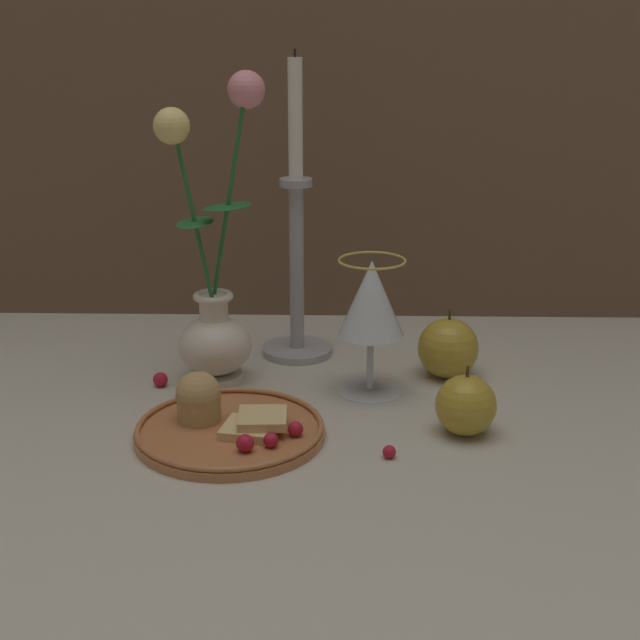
{
  "coord_description": "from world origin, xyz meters",
  "views": [
    {
      "loc": [
        0.06,
        -0.96,
        0.43
      ],
      "look_at": [
        0.03,
        0.02,
        0.1
      ],
      "focal_mm": 50.0,
      "sensor_mm": 36.0,
      "label": 1
    }
  ],
  "objects_px": {
    "vase": "(214,301)",
    "candlestick": "(300,265)",
    "wine_glass": "(371,304)",
    "apple_beside_vase": "(448,348)",
    "plate_with_pastries": "(226,423)",
    "apple_near_glass": "(466,405)"
  },
  "relations": [
    {
      "from": "vase",
      "to": "wine_glass",
      "type": "xyz_separation_m",
      "value": [
        0.19,
        -0.03,
        0.01
      ]
    },
    {
      "from": "wine_glass",
      "to": "candlestick",
      "type": "relative_size",
      "value": 0.42
    },
    {
      "from": "plate_with_pastries",
      "to": "apple_beside_vase",
      "type": "height_order",
      "value": "apple_beside_vase"
    },
    {
      "from": "apple_beside_vase",
      "to": "candlestick",
      "type": "bearing_deg",
      "value": 157.94
    },
    {
      "from": "plate_with_pastries",
      "to": "vase",
      "type": "bearing_deg",
      "value": 101.03
    },
    {
      "from": "vase",
      "to": "plate_with_pastries",
      "type": "xyz_separation_m",
      "value": [
        0.03,
        -0.16,
        -0.09
      ]
    },
    {
      "from": "apple_beside_vase",
      "to": "apple_near_glass",
      "type": "bearing_deg",
      "value": -89.65
    },
    {
      "from": "wine_glass",
      "to": "candlestick",
      "type": "height_order",
      "value": "candlestick"
    },
    {
      "from": "vase",
      "to": "apple_beside_vase",
      "type": "relative_size",
      "value": 4.25
    },
    {
      "from": "vase",
      "to": "candlestick",
      "type": "relative_size",
      "value": 0.95
    },
    {
      "from": "wine_glass",
      "to": "apple_beside_vase",
      "type": "xyz_separation_m",
      "value": [
        0.1,
        0.05,
        -0.07
      ]
    },
    {
      "from": "candlestick",
      "to": "apple_near_glass",
      "type": "relative_size",
      "value": 5.03
    },
    {
      "from": "plate_with_pastries",
      "to": "wine_glass",
      "type": "height_order",
      "value": "wine_glass"
    },
    {
      "from": "vase",
      "to": "wine_glass",
      "type": "height_order",
      "value": "vase"
    },
    {
      "from": "apple_beside_vase",
      "to": "apple_near_glass",
      "type": "xyz_separation_m",
      "value": [
        0.0,
        -0.16,
        -0.0
      ]
    },
    {
      "from": "vase",
      "to": "candlestick",
      "type": "xyz_separation_m",
      "value": [
        0.1,
        0.1,
        0.02
      ]
    },
    {
      "from": "plate_with_pastries",
      "to": "candlestick",
      "type": "bearing_deg",
      "value": 74.62
    },
    {
      "from": "vase",
      "to": "plate_with_pastries",
      "type": "bearing_deg",
      "value": -78.97
    },
    {
      "from": "plate_with_pastries",
      "to": "apple_beside_vase",
      "type": "relative_size",
      "value": 2.33
    },
    {
      "from": "wine_glass",
      "to": "apple_near_glass",
      "type": "relative_size",
      "value": 2.11
    },
    {
      "from": "candlestick",
      "to": "apple_near_glass",
      "type": "bearing_deg",
      "value": -51.69
    },
    {
      "from": "apple_near_glass",
      "to": "plate_with_pastries",
      "type": "bearing_deg",
      "value": -177.3
    }
  ]
}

